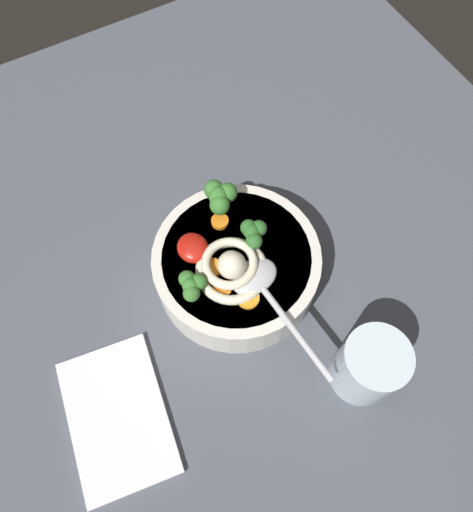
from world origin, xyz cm
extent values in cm
cube|color=#474C56|center=(0.00, 0.00, 1.34)|extent=(106.65, 106.65, 2.69)
cylinder|color=silver|center=(-1.12, -1.57, 5.98)|extent=(21.38, 21.38, 6.59)
cylinder|color=#B27A33|center=(-1.12, -1.57, 6.24)|extent=(18.82, 18.82, 6.06)
torus|color=beige|center=(-2.79, 0.25, 9.89)|extent=(8.96, 8.96, 1.24)
torus|color=beige|center=(-2.21, -0.13, 10.88)|extent=(9.59, 9.59, 1.11)
sphere|color=beige|center=(-2.79, 0.25, 11.50)|extent=(3.47, 3.47, 3.47)
ellipsoid|color=#B7B7BC|center=(-4.85, -1.89, 10.07)|extent=(4.89, 6.35, 1.60)
cylinder|color=#B7B7BC|center=(-12.32, -2.52, 10.07)|extent=(15.01, 2.07, 0.80)
ellipsoid|color=#B2190F|center=(2.09, 2.83, 10.23)|extent=(4.25, 3.82, 1.91)
cylinder|color=#7A9E60|center=(-2.68, 5.42, 9.83)|extent=(1.03, 1.03, 1.11)
sphere|color=#38752D|center=(-2.68, 5.42, 11.39)|extent=(2.03, 2.03, 2.03)
sphere|color=#38752D|center=(-1.66, 5.42, 11.21)|extent=(2.03, 2.03, 2.03)
sphere|color=#38752D|center=(-3.60, 5.79, 11.30)|extent=(2.03, 2.03, 2.03)
sphere|color=#38752D|center=(-2.68, 4.41, 11.25)|extent=(2.03, 2.03, 2.03)
cylinder|color=#7A9E60|center=(6.18, -3.05, 9.98)|extent=(1.31, 1.31, 1.40)
sphere|color=#38752D|center=(6.18, -3.05, 11.96)|extent=(2.57, 2.57, 2.57)
sphere|color=#38752D|center=(7.46, -3.05, 11.73)|extent=(2.57, 2.57, 2.57)
sphere|color=#38752D|center=(5.01, -2.58, 11.85)|extent=(2.57, 2.57, 2.57)
sphere|color=#38752D|center=(6.18, -4.34, 11.78)|extent=(2.57, 2.57, 2.57)
cylinder|color=#7A9E60|center=(-0.32, -4.32, 9.84)|extent=(1.06, 1.06, 1.14)
sphere|color=#2D6628|center=(-0.32, -4.32, 11.45)|extent=(2.08, 2.08, 2.08)
sphere|color=#2D6628|center=(0.72, -4.32, 11.26)|extent=(2.08, 2.08, 2.08)
sphere|color=#2D6628|center=(-1.27, -3.94, 11.36)|extent=(2.08, 2.08, 2.08)
sphere|color=#2D6628|center=(-0.32, -5.36, 11.30)|extent=(2.08, 2.08, 2.08)
cylinder|color=orange|center=(-4.32, 2.23, 9.54)|extent=(2.25, 2.25, 0.54)
cylinder|color=orange|center=(-6.76, -0.07, 9.53)|extent=(2.74, 2.74, 0.51)
cylinder|color=orange|center=(4.08, -2.03, 9.60)|extent=(2.24, 2.24, 0.65)
cylinder|color=orange|center=(-1.24, 1.92, 9.62)|extent=(2.51, 2.51, 0.69)
cylinder|color=silver|center=(-20.27, -8.42, 7.63)|extent=(7.60, 7.60, 9.89)
cube|color=white|center=(-10.22, 19.87, 3.09)|extent=(18.81, 13.70, 0.80)
camera|label=1|loc=(-23.54, 10.94, 63.52)|focal=33.79mm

